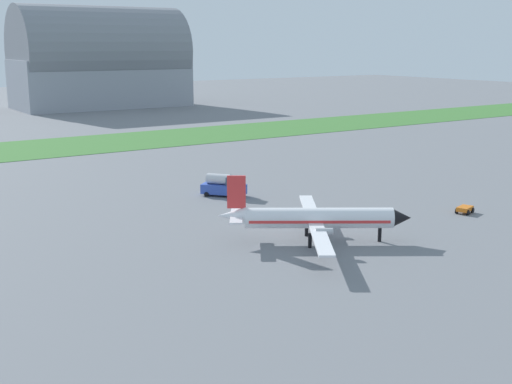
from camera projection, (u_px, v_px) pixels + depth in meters
name	position (u px, v px, depth m)	size (l,w,h in m)	color
ground_plane	(287.00, 217.00, 86.35)	(600.00, 600.00, 0.00)	slate
grass_taxiway_strip	(85.00, 145.00, 148.54)	(360.00, 28.00, 0.08)	#3D7533
airplane_foreground_turboprop	(315.00, 218.00, 74.93)	(19.46, 22.22, 7.64)	white
baggage_cart_near_gate	(465.00, 209.00, 88.17)	(2.81, 2.40, 0.90)	orange
fuel_truck_midfield	(224.00, 186.00, 97.93)	(5.96, 6.56, 3.29)	#334FB2
hangar_distant	(100.00, 62.00, 235.19)	(58.69, 31.03, 35.15)	#9399A3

